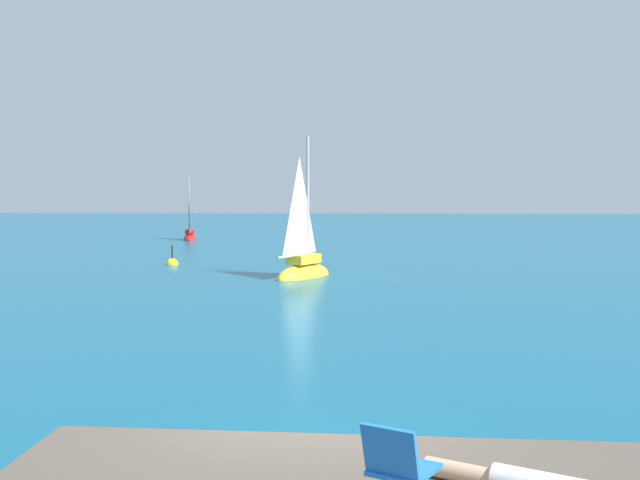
# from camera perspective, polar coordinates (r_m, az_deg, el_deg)

# --- Properties ---
(sailboat_near) EXTENTS (2.58, 3.22, 5.96)m
(sailboat_near) POSITION_cam_1_polar(r_m,az_deg,el_deg) (30.51, -1.21, -2.10)
(sailboat_near) COLOR yellow
(sailboat_near) RESTS_ON ground
(sailboat_far) EXTENTS (1.26, 2.35, 4.26)m
(sailboat_far) POSITION_cam_1_polar(r_m,az_deg,el_deg) (50.32, -9.38, 0.27)
(sailboat_far) COLOR red
(sailboat_far) RESTS_ON ground
(beach_chair) EXTENTS (0.71, 0.76, 0.80)m
(beach_chair) POSITION_cam_1_polar(r_m,az_deg,el_deg) (6.79, 5.63, -15.70)
(beach_chair) COLOR blue
(beach_chair) RESTS_ON shore_ledge
(marker_buoy) EXTENTS (0.56, 0.56, 1.13)m
(marker_buoy) POSITION_cam_1_polar(r_m,az_deg,el_deg) (35.73, -10.59, -1.74)
(marker_buoy) COLOR yellow
(marker_buoy) RESTS_ON ground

